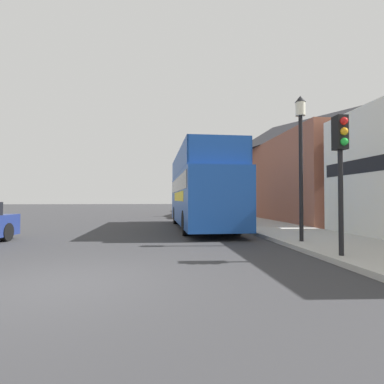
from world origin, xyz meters
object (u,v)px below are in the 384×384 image
Objects in this scene: tour_bus at (201,194)px; lamp_post_second at (231,173)px; parked_car_ahead_of_bus at (195,210)px; lamp_post_nearest at (301,141)px; traffic_signal at (341,153)px; lamp_post_third at (209,180)px.

lamp_post_second is (2.23, 2.28, 1.33)m from tour_bus.
parked_car_ahead_of_bus is 14.93m from lamp_post_nearest.
tour_bus is at bearing -98.24° from parked_car_ahead_of_bus.
tour_bus reaches higher than parked_car_ahead_of_bus.
lamp_post_nearest is at bearing 84.89° from traffic_signal.
lamp_post_third is at bearing 77.67° from tour_bus.
tour_bus is at bearing -101.89° from lamp_post_third.
traffic_signal is at bearing -88.24° from parked_car_ahead_of_bus.
traffic_signal is 0.77× the size of lamp_post_third.
lamp_post_third is (1.56, 2.40, 2.60)m from parked_car_ahead_of_bus.
traffic_signal is 0.71× the size of lamp_post_nearest.
lamp_post_nearest reaches higher than parked_car_ahead_of_bus.
tour_bus is 2.24× the size of lamp_post_third.
lamp_post_third reaches higher than parked_car_ahead_of_bus.
tour_bus is 2.91× the size of traffic_signal.
lamp_post_nearest is 1.13× the size of lamp_post_second.
lamp_post_second reaches higher than parked_car_ahead_of_bus.
traffic_signal reaches higher than parked_car_ahead_of_bus.
lamp_post_nearest is (2.48, -6.20, 1.68)m from tour_bus.
parked_car_ahead_of_bus is at bearing 84.71° from tour_bus.
tour_bus is at bearing 111.77° from lamp_post_nearest.
parked_car_ahead_of_bus is (0.71, 8.35, -1.14)m from tour_bus.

